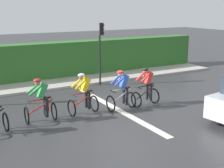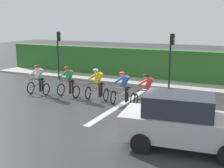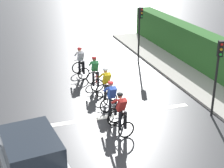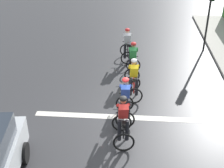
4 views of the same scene
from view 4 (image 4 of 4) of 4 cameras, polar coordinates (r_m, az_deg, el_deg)
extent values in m
plane|color=#333335|center=(11.04, 3.26, -7.42)|extent=(80.00, 80.00, 0.00)
cube|color=silver|center=(11.37, 3.32, -6.17)|extent=(7.00, 0.30, 0.01)
torus|color=black|center=(16.09, 2.66, 6.28)|extent=(0.68, 0.12, 0.68)
torus|color=black|center=(15.16, 2.88, 4.79)|extent=(0.68, 0.12, 0.68)
cylinder|color=black|center=(15.52, 2.79, 6.40)|extent=(0.14, 0.99, 0.51)
cylinder|color=black|center=(15.23, 2.86, 6.05)|extent=(0.04, 0.04, 0.55)
cylinder|color=black|center=(15.47, 2.81, 7.41)|extent=(0.11, 0.71, 0.04)
cube|color=black|center=(15.12, 2.89, 7.07)|extent=(0.12, 0.23, 0.04)
cylinder|color=black|center=(15.81, 2.73, 7.81)|extent=(0.42, 0.07, 0.03)
cube|color=white|center=(15.20, 2.87, 8.41)|extent=(0.34, 0.44, 0.57)
sphere|color=tan|center=(15.24, 2.86, 9.70)|extent=(0.20, 0.20, 0.20)
ellipsoid|color=red|center=(15.22, 2.87, 9.95)|extent=(0.27, 0.30, 0.14)
cylinder|color=black|center=(15.34, 2.39, 6.05)|extent=(0.12, 0.12, 0.74)
cylinder|color=black|center=(15.35, 3.29, 6.05)|extent=(0.12, 0.12, 0.74)
cylinder|color=white|center=(15.44, 2.21, 8.97)|extent=(0.13, 0.48, 0.37)
cylinder|color=white|center=(15.46, 3.41, 8.97)|extent=(0.13, 0.48, 0.37)
torus|color=black|center=(14.44, 3.92, 3.47)|extent=(0.68, 0.08, 0.68)
torus|color=black|center=(13.52, 3.70, 1.62)|extent=(0.68, 0.08, 0.68)
cylinder|color=red|center=(13.87, 3.84, 3.50)|extent=(0.08, 0.99, 0.51)
cylinder|color=red|center=(13.58, 3.78, 3.04)|extent=(0.04, 0.04, 0.55)
cylinder|color=red|center=(13.80, 3.89, 4.62)|extent=(0.07, 0.72, 0.04)
cube|color=black|center=(13.46, 3.82, 4.17)|extent=(0.11, 0.22, 0.04)
cylinder|color=black|center=(14.13, 3.97, 5.12)|extent=(0.42, 0.05, 0.03)
cube|color=green|center=(13.52, 3.91, 5.68)|extent=(0.31, 0.42, 0.57)
sphere|color=#9E7051|center=(13.54, 3.98, 7.14)|extent=(0.20, 0.20, 0.20)
ellipsoid|color=red|center=(13.52, 4.00, 7.42)|extent=(0.25, 0.29, 0.14)
cylinder|color=black|center=(13.70, 3.30, 3.09)|extent=(0.12, 0.12, 0.74)
cylinder|color=black|center=(13.69, 4.30, 3.04)|extent=(0.12, 0.12, 0.74)
cylinder|color=green|center=(13.77, 3.31, 6.39)|extent=(0.11, 0.48, 0.37)
cylinder|color=green|center=(13.76, 4.65, 6.32)|extent=(0.11, 0.48, 0.37)
torus|color=black|center=(12.88, 3.76, 0.14)|extent=(0.68, 0.12, 0.68)
torus|color=black|center=(12.00, 4.07, -2.21)|extent=(0.68, 0.12, 0.68)
cylinder|color=red|center=(12.32, 3.95, 0.01)|extent=(0.13, 0.99, 0.51)
cylinder|color=red|center=(12.04, 4.05, -0.59)|extent=(0.04, 0.04, 0.55)
cylinder|color=red|center=(12.23, 3.98, 1.25)|extent=(0.10, 0.72, 0.04)
cube|color=black|center=(11.90, 4.10, 0.64)|extent=(0.12, 0.23, 0.04)
cylinder|color=black|center=(12.56, 3.87, 1.91)|extent=(0.42, 0.07, 0.03)
cube|color=yellow|center=(11.94, 4.08, 2.38)|extent=(0.33, 0.43, 0.57)
sphere|color=#9E7051|center=(11.94, 4.09, 4.04)|extent=(0.20, 0.20, 0.20)
ellipsoid|color=silver|center=(11.91, 4.10, 4.34)|extent=(0.26, 0.30, 0.14)
cylinder|color=black|center=(12.14, 3.45, -0.53)|extent=(0.12, 0.12, 0.74)
cylinder|color=black|center=(12.16, 4.58, -0.53)|extent=(0.12, 0.12, 0.74)
cylinder|color=yellow|center=(12.16, 3.25, 3.21)|extent=(0.13, 0.48, 0.37)
cylinder|color=yellow|center=(12.18, 4.75, 3.21)|extent=(0.13, 0.48, 0.37)
torus|color=black|center=(11.52, 2.35, -3.63)|extent=(0.68, 0.10, 0.68)
torus|color=black|center=(10.67, 2.41, -6.59)|extent=(0.68, 0.10, 0.68)
cylinder|color=silver|center=(10.95, 2.41, -3.97)|extent=(0.10, 0.99, 0.51)
cylinder|color=silver|center=(10.68, 2.43, -4.75)|extent=(0.04, 0.04, 0.55)
cylinder|color=silver|center=(10.85, 2.43, -2.60)|extent=(0.08, 0.72, 0.04)
cube|color=black|center=(10.52, 2.46, -3.41)|extent=(0.11, 0.22, 0.04)
cylinder|color=black|center=(11.17, 2.41, -1.75)|extent=(0.42, 0.05, 0.03)
cube|color=#2D51B7|center=(10.54, 2.48, -1.44)|extent=(0.32, 0.42, 0.57)
sphere|color=tan|center=(10.52, 2.51, 0.44)|extent=(0.20, 0.20, 0.20)
ellipsoid|color=red|center=(10.49, 2.52, 0.77)|extent=(0.25, 0.29, 0.14)
cylinder|color=black|center=(10.79, 1.78, -4.63)|extent=(0.12, 0.12, 0.74)
cylinder|color=black|center=(10.80, 3.06, -4.64)|extent=(0.12, 0.12, 0.74)
cylinder|color=#2D51B7|center=(10.76, 1.62, -0.41)|extent=(0.11, 0.48, 0.37)
cylinder|color=#2D51B7|center=(10.77, 3.32, -0.43)|extent=(0.11, 0.48, 0.37)
torus|color=black|center=(10.52, 1.80, -7.18)|extent=(0.68, 0.14, 0.68)
torus|color=black|center=(9.71, 2.18, -10.73)|extent=(0.68, 0.14, 0.68)
cylinder|color=black|center=(9.96, 2.01, -7.75)|extent=(0.15, 0.99, 0.51)
cylinder|color=black|center=(9.70, 2.13, -8.71)|extent=(0.04, 0.04, 0.55)
cylinder|color=black|center=(9.84, 2.01, -6.29)|extent=(0.12, 0.71, 0.04)
cube|color=black|center=(9.52, 2.16, -7.31)|extent=(0.12, 0.23, 0.04)
cylinder|color=black|center=(10.14, 1.88, -5.24)|extent=(0.42, 0.08, 0.03)
cube|color=red|center=(9.52, 2.11, -5.13)|extent=(0.34, 0.44, 0.57)
sphere|color=#9E7051|center=(9.47, 2.08, -3.05)|extent=(0.20, 0.20, 0.20)
ellipsoid|color=black|center=(9.44, 2.09, -2.69)|extent=(0.27, 0.31, 0.14)
cylinder|color=black|center=(9.80, 1.38, -8.57)|extent=(0.12, 0.12, 0.74)
cylinder|color=black|center=(9.82, 2.79, -8.53)|extent=(0.12, 0.12, 0.74)
cylinder|color=red|center=(9.71, 1.06, -3.94)|extent=(0.14, 0.48, 0.37)
cylinder|color=red|center=(9.74, 2.94, -3.90)|extent=(0.14, 0.48, 0.37)
cylinder|color=black|center=(9.73, -15.95, -12.13)|extent=(0.30, 0.66, 0.64)
cylinder|color=black|center=(17.18, 17.08, 10.12)|extent=(0.10, 0.10, 2.70)
camera|label=1|loc=(19.16, -31.68, 17.81)|focal=50.23mm
camera|label=2|loc=(13.41, -66.35, 0.27)|focal=45.87mm
camera|label=3|loc=(5.26, -119.90, -11.34)|focal=54.90mm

